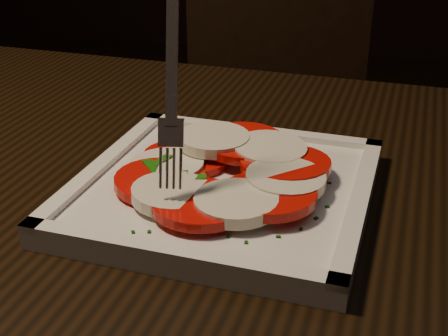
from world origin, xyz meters
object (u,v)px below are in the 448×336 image
object	(u,v)px
fork	(173,69)
plate	(224,191)
chair	(280,101)
table	(200,304)

from	to	relation	value
fork	plate	bearing A→B (deg)	32.14
plate	chair	bearing A→B (deg)	94.01
chair	fork	size ratio (longest dim) A/B	5.44
table	chair	size ratio (longest dim) A/B	1.36
chair	plate	bearing A→B (deg)	-99.64
chair	fork	world-z (taller)	fork
fork	chair	bearing A→B (deg)	84.15
chair	table	bearing A→B (deg)	-100.87
plate	table	bearing A→B (deg)	-123.70
table	chair	world-z (taller)	chair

